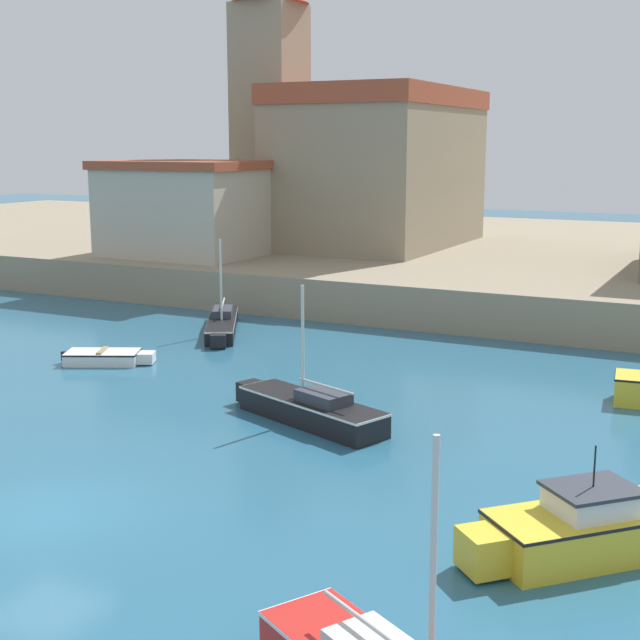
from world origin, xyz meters
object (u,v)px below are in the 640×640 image
at_px(sailboat_black_4, 222,323).
at_px(sailboat_black_8, 309,408).
at_px(church, 361,156).
at_px(motorboat_yellow_3, 592,528).
at_px(harbor_shed_near_wharf, 184,208).
at_px(dinghy_white_6, 106,357).

height_order(sailboat_black_4, sailboat_black_8, sailboat_black_4).
distance_m(sailboat_black_8, church, 32.44).
distance_m(motorboat_yellow_3, sailboat_black_8, 10.95).
relative_size(motorboat_yellow_3, sailboat_black_4, 0.79).
height_order(sailboat_black_4, church, church).
bearing_deg(harbor_shed_near_wharf, church, 55.26).
bearing_deg(harbor_shed_near_wharf, sailboat_black_4, -47.42).
bearing_deg(motorboat_yellow_3, sailboat_black_8, 150.60).
relative_size(sailboat_black_8, harbor_shed_near_wharf, 0.68).
height_order(dinghy_white_6, sailboat_black_8, sailboat_black_8).
bearing_deg(sailboat_black_8, sailboat_black_4, 133.96).
bearing_deg(harbor_shed_near_wharf, motorboat_yellow_3, -41.70).
xyz_separation_m(dinghy_white_6, sailboat_black_8, (10.69, -3.09, 0.20)).
bearing_deg(church, sailboat_black_8, -68.65).
distance_m(dinghy_white_6, church, 27.40).
xyz_separation_m(dinghy_white_6, harbor_shed_near_wharf, (-7.71, 16.43, 4.56)).
bearing_deg(church, harbor_shed_near_wharf, -124.74).
xyz_separation_m(motorboat_yellow_3, dinghy_white_6, (-20.23, 8.46, -0.33)).
bearing_deg(harbor_shed_near_wharf, dinghy_white_6, -64.85).
bearing_deg(motorboat_yellow_3, harbor_shed_near_wharf, 138.30).
distance_m(sailboat_black_4, harbor_shed_near_wharf, 13.43).
distance_m(sailboat_black_8, harbor_shed_near_wharf, 27.18).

